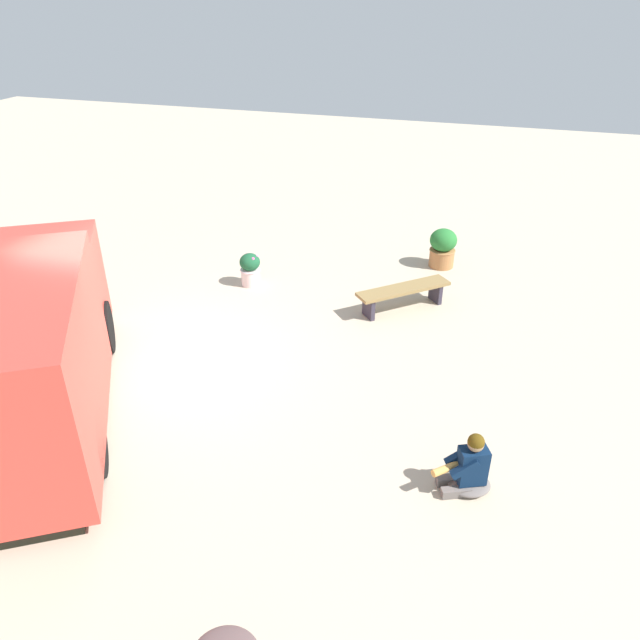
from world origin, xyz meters
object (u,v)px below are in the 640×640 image
at_px(person_customer, 469,469).
at_px(planter_flowering_near, 443,247).
at_px(food_truck, 13,353).
at_px(planter_flowering_far, 250,269).
at_px(plaza_bench, 403,292).

relative_size(person_customer, planter_flowering_near, 0.99).
distance_m(food_truck, planter_flowering_near, 8.47).
height_order(food_truck, planter_flowering_far, food_truck).
bearing_deg(plaza_bench, planter_flowering_far, -2.14).
distance_m(food_truck, plaza_bench, 6.52).
height_order(person_customer, planter_flowering_near, planter_flowering_near).
height_order(food_truck, plaza_bench, food_truck).
xyz_separation_m(planter_flowering_near, planter_flowering_far, (3.55, 2.04, -0.08)).
height_order(planter_flowering_near, planter_flowering_far, planter_flowering_near).
xyz_separation_m(planter_flowering_far, plaza_bench, (-3.11, 0.12, -0.00)).
bearing_deg(person_customer, planter_flowering_far, -43.29).
distance_m(person_customer, planter_flowering_far, 6.44).
bearing_deg(planter_flowering_near, food_truck, 55.34).
relative_size(planter_flowering_near, planter_flowering_far, 1.25).
distance_m(food_truck, person_customer, 6.01).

